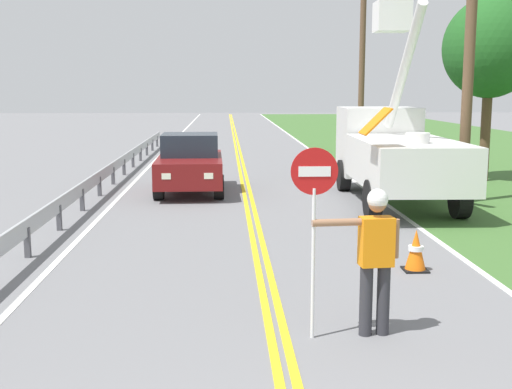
{
  "coord_description": "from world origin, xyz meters",
  "views": [
    {
      "loc": [
        -0.63,
        -3.16,
        3.01
      ],
      "look_at": [
        -0.1,
        7.98,
        1.2
      ],
      "focal_mm": 45.92,
      "sensor_mm": 36.0,
      "label": 1
    }
  ],
  "objects_px": {
    "stop_sign_paddle": "(314,200)",
    "traffic_cone_lead": "(416,251)",
    "flagger_worker": "(375,252)",
    "utility_bucket_truck": "(393,149)",
    "utility_pole_mid": "(362,53)",
    "utility_pole_near": "(471,29)",
    "roadside_tree_verge": "(490,49)",
    "oncoming_sedan_nearest": "(190,164)"
  },
  "relations": [
    {
      "from": "roadside_tree_verge",
      "to": "utility_bucket_truck",
      "type": "bearing_deg",
      "value": -137.76
    },
    {
      "from": "flagger_worker",
      "to": "utility_bucket_truck",
      "type": "relative_size",
      "value": 0.27
    },
    {
      "from": "roadside_tree_verge",
      "to": "oncoming_sedan_nearest",
      "type": "bearing_deg",
      "value": -168.56
    },
    {
      "from": "roadside_tree_verge",
      "to": "stop_sign_paddle",
      "type": "bearing_deg",
      "value": -119.0
    },
    {
      "from": "oncoming_sedan_nearest",
      "to": "utility_pole_mid",
      "type": "height_order",
      "value": "utility_pole_mid"
    },
    {
      "from": "utility_bucket_truck",
      "to": "roadside_tree_verge",
      "type": "bearing_deg",
      "value": 42.24
    },
    {
      "from": "stop_sign_paddle",
      "to": "oncoming_sedan_nearest",
      "type": "height_order",
      "value": "stop_sign_paddle"
    },
    {
      "from": "flagger_worker",
      "to": "utility_pole_near",
      "type": "xyz_separation_m",
      "value": [
        4.51,
        9.32,
        3.47
      ]
    },
    {
      "from": "utility_pole_mid",
      "to": "utility_bucket_truck",
      "type": "bearing_deg",
      "value": -98.17
    },
    {
      "from": "oncoming_sedan_nearest",
      "to": "traffic_cone_lead",
      "type": "relative_size",
      "value": 5.91
    },
    {
      "from": "stop_sign_paddle",
      "to": "utility_pole_near",
      "type": "distance_m",
      "value": 11.13
    },
    {
      "from": "utility_bucket_truck",
      "to": "utility_pole_near",
      "type": "distance_m",
      "value": 3.62
    },
    {
      "from": "flagger_worker",
      "to": "roadside_tree_verge",
      "type": "bearing_deg",
      "value": 63.44
    },
    {
      "from": "utility_pole_near",
      "to": "roadside_tree_verge",
      "type": "xyz_separation_m",
      "value": [
        2.18,
        4.07,
        -0.25
      ]
    },
    {
      "from": "flagger_worker",
      "to": "utility_bucket_truck",
      "type": "height_order",
      "value": "utility_bucket_truck"
    },
    {
      "from": "stop_sign_paddle",
      "to": "traffic_cone_lead",
      "type": "height_order",
      "value": "stop_sign_paddle"
    },
    {
      "from": "stop_sign_paddle",
      "to": "roadside_tree_verge",
      "type": "bearing_deg",
      "value": 61.0
    },
    {
      "from": "utility_pole_near",
      "to": "utility_pole_mid",
      "type": "bearing_deg",
      "value": 89.25
    },
    {
      "from": "utility_bucket_truck",
      "to": "utility_pole_near",
      "type": "relative_size",
      "value": 0.79
    },
    {
      "from": "stop_sign_paddle",
      "to": "roadside_tree_verge",
      "type": "xyz_separation_m",
      "value": [
        7.46,
        13.46,
        2.56
      ]
    },
    {
      "from": "utility_bucket_truck",
      "to": "traffic_cone_lead",
      "type": "xyz_separation_m",
      "value": [
        -1.36,
        -6.95,
        -1.07
      ]
    },
    {
      "from": "utility_bucket_truck",
      "to": "utility_pole_near",
      "type": "xyz_separation_m",
      "value": [
        1.8,
        -0.45,
        3.11
      ]
    },
    {
      "from": "oncoming_sedan_nearest",
      "to": "traffic_cone_lead",
      "type": "height_order",
      "value": "oncoming_sedan_nearest"
    },
    {
      "from": "flagger_worker",
      "to": "utility_pole_near",
      "type": "bearing_deg",
      "value": 64.17
    },
    {
      "from": "traffic_cone_lead",
      "to": "roadside_tree_verge",
      "type": "height_order",
      "value": "roadside_tree_verge"
    },
    {
      "from": "stop_sign_paddle",
      "to": "roadside_tree_verge",
      "type": "distance_m",
      "value": 15.6
    },
    {
      "from": "utility_pole_mid",
      "to": "traffic_cone_lead",
      "type": "distance_m",
      "value": 21.54
    },
    {
      "from": "traffic_cone_lead",
      "to": "utility_pole_mid",
      "type": "bearing_deg",
      "value": 80.87
    },
    {
      "from": "utility_bucket_truck",
      "to": "flagger_worker",
      "type": "bearing_deg",
      "value": -105.49
    },
    {
      "from": "traffic_cone_lead",
      "to": "roadside_tree_verge",
      "type": "distance_m",
      "value": 12.48
    },
    {
      "from": "stop_sign_paddle",
      "to": "utility_bucket_truck",
      "type": "distance_m",
      "value": 10.44
    },
    {
      "from": "utility_pole_mid",
      "to": "stop_sign_paddle",
      "type": "bearing_deg",
      "value": -102.98
    },
    {
      "from": "traffic_cone_lead",
      "to": "roadside_tree_verge",
      "type": "xyz_separation_m",
      "value": [
        5.34,
        10.57,
        3.93
      ]
    },
    {
      "from": "utility_pole_mid",
      "to": "roadside_tree_verge",
      "type": "bearing_deg",
      "value": -78.99
    },
    {
      "from": "stop_sign_paddle",
      "to": "flagger_worker",
      "type": "bearing_deg",
      "value": 5.32
    },
    {
      "from": "flagger_worker",
      "to": "roadside_tree_verge",
      "type": "distance_m",
      "value": 15.31
    },
    {
      "from": "flagger_worker",
      "to": "roadside_tree_verge",
      "type": "height_order",
      "value": "roadside_tree_verge"
    },
    {
      "from": "utility_bucket_truck",
      "to": "oncoming_sedan_nearest",
      "type": "relative_size",
      "value": 1.66
    },
    {
      "from": "utility_bucket_truck",
      "to": "oncoming_sedan_nearest",
      "type": "xyz_separation_m",
      "value": [
        -5.55,
        1.69,
        -0.58
      ]
    },
    {
      "from": "oncoming_sedan_nearest",
      "to": "utility_pole_near",
      "type": "distance_m",
      "value": 8.5
    },
    {
      "from": "utility_pole_mid",
      "to": "roadside_tree_verge",
      "type": "height_order",
      "value": "utility_pole_mid"
    },
    {
      "from": "flagger_worker",
      "to": "utility_bucket_truck",
      "type": "distance_m",
      "value": 10.14
    }
  ]
}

